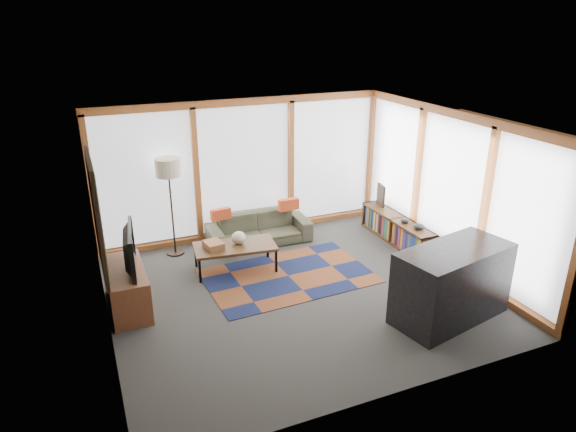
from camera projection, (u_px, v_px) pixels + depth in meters
name	position (u px, v px, depth m)	size (l,w,h in m)	color
ground	(298.00, 291.00, 7.88)	(5.50, 5.50, 0.00)	#2C2C2A
room_envelope	(313.00, 182.00, 7.97)	(5.52, 5.02, 2.62)	#463932
rug	(288.00, 276.00, 8.33)	(2.63, 1.69, 0.01)	brown
sofa	(259.00, 229.00, 9.47)	(1.89, 0.74, 0.55)	#343527
pillow_left	(221.00, 214.00, 9.12)	(0.36, 0.11, 0.20)	#B7401E
pillow_right	(289.00, 204.00, 9.56)	(0.39, 0.12, 0.21)	#B7401E
floor_lamp	(172.00, 207.00, 8.81)	(0.44, 0.44, 1.75)	black
coffee_table	(235.00, 257.00, 8.47)	(1.32, 0.66, 0.44)	#352410
book_stack	(213.00, 245.00, 8.28)	(0.26, 0.33, 0.11)	brown
vase	(239.00, 238.00, 8.42)	(0.24, 0.24, 0.21)	beige
bookshelf	(397.00, 230.00, 9.49)	(0.35, 1.95, 0.49)	#352410
bowl_a	(419.00, 226.00, 8.90)	(0.19, 0.19, 0.10)	black
bowl_b	(405.00, 221.00, 9.17)	(0.16, 0.16, 0.08)	black
shelf_picture	(381.00, 195.00, 9.95)	(0.04, 0.32, 0.42)	black
tv_console	(127.00, 288.00, 7.34)	(0.52, 1.24, 0.62)	brown
television	(124.00, 249.00, 7.13)	(1.04, 0.14, 0.60)	black
bar_counter	(452.00, 283.00, 7.03)	(1.66, 0.77, 1.05)	black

